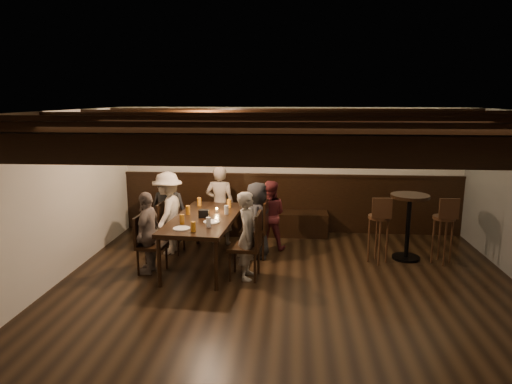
# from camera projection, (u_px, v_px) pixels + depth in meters

# --- Properties ---
(room) EXTENTS (7.00, 7.00, 7.00)m
(room) POSITION_uv_depth(u_px,v_px,m) (273.00, 190.00, 7.56)
(room) COLOR black
(room) RESTS_ON ground
(dining_table) EXTENTS (1.05, 2.10, 0.77)m
(dining_table) POSITION_uv_depth(u_px,v_px,m) (205.00, 221.00, 7.05)
(dining_table) COLOR black
(dining_table) RESTS_ON floor
(chair_left_near) EXTENTS (0.41, 0.41, 0.85)m
(chair_left_near) POSITION_uv_depth(u_px,v_px,m) (171.00, 238.00, 7.68)
(chair_left_near) COLOR black
(chair_left_near) RESTS_ON floor
(chair_left_far) EXTENTS (0.42, 0.42, 0.87)m
(chair_left_far) POSITION_uv_depth(u_px,v_px,m) (151.00, 255.00, 6.81)
(chair_left_far) COLOR black
(chair_left_far) RESTS_ON floor
(chair_right_near) EXTENTS (0.46, 0.46, 0.94)m
(chair_right_near) POSITION_uv_depth(u_px,v_px,m) (255.00, 240.00, 7.47)
(chair_right_near) COLOR black
(chair_right_near) RESTS_ON floor
(chair_right_far) EXTENTS (0.47, 0.47, 0.97)m
(chair_right_far) POSITION_uv_depth(u_px,v_px,m) (246.00, 258.00, 6.60)
(chair_right_far) COLOR black
(chair_right_far) RESTS_ON floor
(person_bench_left) EXTENTS (0.67, 0.46, 1.31)m
(person_bench_left) POSITION_uv_depth(u_px,v_px,m) (169.00, 208.00, 8.07)
(person_bench_left) COLOR black
(person_bench_left) RESTS_ON floor
(person_bench_centre) EXTENTS (0.54, 0.37, 1.42)m
(person_bench_centre) POSITION_uv_depth(u_px,v_px,m) (220.00, 205.00, 8.07)
(person_bench_centre) COLOR gray
(person_bench_centre) RESTS_ON floor
(person_bench_right) EXTENTS (0.61, 0.49, 1.20)m
(person_bench_right) POSITION_uv_depth(u_px,v_px,m) (269.00, 215.00, 7.82)
(person_bench_right) COLOR maroon
(person_bench_right) RESTS_ON floor
(person_left_near) EXTENTS (0.57, 0.92, 1.38)m
(person_left_near) POSITION_uv_depth(u_px,v_px,m) (168.00, 213.00, 7.60)
(person_left_near) COLOR #BDB09F
(person_left_near) RESTS_ON floor
(person_left_far) EXTENTS (0.35, 0.74, 1.23)m
(person_left_far) POSITION_uv_depth(u_px,v_px,m) (148.00, 232.00, 6.74)
(person_left_far) COLOR slate
(person_left_far) RESTS_ON floor
(person_right_near) EXTENTS (0.43, 0.63, 1.25)m
(person_right_near) POSITION_uv_depth(u_px,v_px,m) (257.00, 220.00, 7.40)
(person_right_near) COLOR black
(person_right_near) RESTS_ON floor
(person_right_far) EXTENTS (0.33, 0.48, 1.28)m
(person_right_far) POSITION_uv_depth(u_px,v_px,m) (248.00, 235.00, 6.52)
(person_right_far) COLOR gray
(person_right_far) RESTS_ON floor
(pint_a) EXTENTS (0.07, 0.07, 0.14)m
(pint_a) POSITION_uv_depth(u_px,v_px,m) (199.00, 202.00, 7.75)
(pint_a) COLOR #BF7219
(pint_a) RESTS_ON dining_table
(pint_b) EXTENTS (0.07, 0.07, 0.14)m
(pint_b) POSITION_uv_depth(u_px,v_px,m) (229.00, 203.00, 7.62)
(pint_b) COLOR #BF7219
(pint_b) RESTS_ON dining_table
(pint_c) EXTENTS (0.07, 0.07, 0.14)m
(pint_c) POSITION_uv_depth(u_px,v_px,m) (188.00, 210.00, 7.17)
(pint_c) COLOR #BF7219
(pint_c) RESTS_ON dining_table
(pint_d) EXTENTS (0.07, 0.07, 0.14)m
(pint_d) POSITION_uv_depth(u_px,v_px,m) (226.00, 210.00, 7.18)
(pint_d) COLOR silver
(pint_d) RESTS_ON dining_table
(pint_e) EXTENTS (0.07, 0.07, 0.14)m
(pint_e) POSITION_uv_depth(u_px,v_px,m) (182.00, 219.00, 6.62)
(pint_e) COLOR #BF7219
(pint_e) RESTS_ON dining_table
(pint_f) EXTENTS (0.07, 0.07, 0.14)m
(pint_f) POSITION_uv_depth(u_px,v_px,m) (208.00, 222.00, 6.47)
(pint_f) COLOR silver
(pint_f) RESTS_ON dining_table
(pint_g) EXTENTS (0.07, 0.07, 0.14)m
(pint_g) POSITION_uv_depth(u_px,v_px,m) (193.00, 227.00, 6.25)
(pint_g) COLOR #BF7219
(pint_g) RESTS_ON dining_table
(plate_near) EXTENTS (0.24, 0.24, 0.01)m
(plate_near) POSITION_uv_depth(u_px,v_px,m) (182.00, 228.00, 6.38)
(plate_near) COLOR white
(plate_near) RESTS_ON dining_table
(plate_far) EXTENTS (0.24, 0.24, 0.01)m
(plate_far) POSITION_uv_depth(u_px,v_px,m) (211.00, 222.00, 6.72)
(plate_far) COLOR white
(plate_far) RESTS_ON dining_table
(condiment_caddy) EXTENTS (0.15, 0.10, 0.12)m
(condiment_caddy) POSITION_uv_depth(u_px,v_px,m) (204.00, 214.00, 6.98)
(condiment_caddy) COLOR black
(condiment_caddy) RESTS_ON dining_table
(candle) EXTENTS (0.05, 0.05, 0.05)m
(candle) POSITION_uv_depth(u_px,v_px,m) (217.00, 211.00, 7.31)
(candle) COLOR beige
(candle) RESTS_ON dining_table
(high_top_table) EXTENTS (0.60, 0.60, 1.07)m
(high_top_table) POSITION_uv_depth(u_px,v_px,m) (409.00, 217.00, 7.28)
(high_top_table) COLOR black
(high_top_table) RESTS_ON floor
(bar_stool_left) EXTENTS (0.34, 0.35, 1.08)m
(bar_stool_left) POSITION_uv_depth(u_px,v_px,m) (378.00, 238.00, 7.18)
(bar_stool_left) COLOR #352411
(bar_stool_left) RESTS_ON floor
(bar_stool_right) EXTENTS (0.34, 0.36, 1.08)m
(bar_stool_right) POSITION_uv_depth(u_px,v_px,m) (442.00, 239.00, 7.15)
(bar_stool_right) COLOR #352411
(bar_stool_right) RESTS_ON floor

